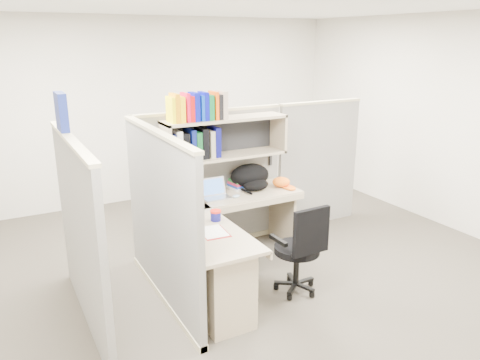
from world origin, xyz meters
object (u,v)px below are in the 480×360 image
backpack (253,177)px  snack_canister (216,215)px  desk (225,258)px  laptop (216,189)px  task_chair (299,262)px

backpack → snack_canister: size_ratio=4.56×
desk → backpack: backpack is taller
desk → laptop: laptop is taller
laptop → desk: bearing=-109.7°
laptop → snack_canister: bearing=-115.1°
laptop → task_chair: bearing=-68.2°
backpack → task_chair: size_ratio=0.51×
laptop → task_chair: 1.20m
desk → laptop: bearing=69.3°
desk → backpack: (0.82, 0.92, 0.43)m
laptop → backpack: backpack is taller
desk → snack_canister: snack_canister is taller
task_chair → laptop: bearing=110.7°
desk → task_chair: (0.69, -0.21, -0.11)m
task_chair → desk: bearing=163.2°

